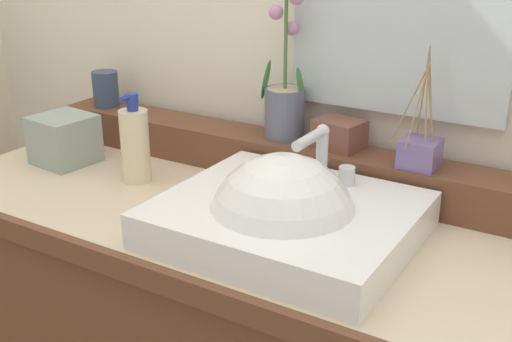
% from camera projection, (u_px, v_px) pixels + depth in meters
% --- Properties ---
extents(back_ledge, '(1.28, 0.12, 0.09)m').
position_uv_depth(back_ledge, '(284.00, 158.00, 1.46)').
color(back_ledge, brown).
rests_on(back_ledge, vanity_cabinet).
extents(sink_basin, '(0.45, 0.39, 0.29)m').
position_uv_depth(sink_basin, '(284.00, 224.00, 1.17)').
color(sink_basin, white).
rests_on(sink_basin, vanity_cabinet).
extents(potted_plant, '(0.11, 0.09, 0.36)m').
position_uv_depth(potted_plant, '(285.00, 99.00, 1.43)').
color(potted_plant, slate).
rests_on(potted_plant, back_ledge).
extents(tumbler_cup, '(0.07, 0.07, 0.09)m').
position_uv_depth(tumbler_cup, '(106.00, 89.00, 1.69)').
color(tumbler_cup, '#33435E').
rests_on(tumbler_cup, back_ledge).
extents(reed_diffuser, '(0.10, 0.08, 0.24)m').
position_uv_depth(reed_diffuser, '(420.00, 152.00, 1.27)').
color(reed_diffuser, slate).
rests_on(reed_diffuser, back_ledge).
extents(trinket_box, '(0.11, 0.09, 0.06)m').
position_uv_depth(trinket_box, '(339.00, 134.00, 1.38)').
color(trinket_box, brown).
rests_on(trinket_box, back_ledge).
extents(lotion_bottle, '(0.06, 0.07, 0.20)m').
position_uv_depth(lotion_bottle, '(135.00, 144.00, 1.42)').
color(lotion_bottle, beige).
rests_on(lotion_bottle, vanity_cabinet).
extents(tissue_box, '(0.14, 0.14, 0.12)m').
position_uv_depth(tissue_box, '(64.00, 139.00, 1.54)').
color(tissue_box, '#8D9C94').
rests_on(tissue_box, vanity_cabinet).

